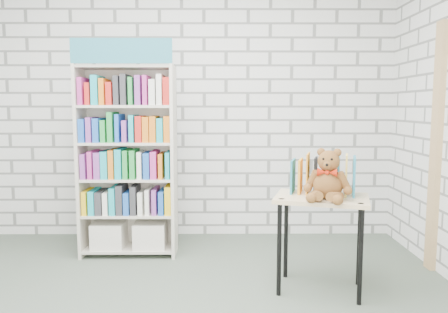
{
  "coord_description": "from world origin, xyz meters",
  "views": [
    {
      "loc": [
        0.41,
        -2.7,
        1.4
      ],
      "look_at": [
        0.44,
        0.95,
        0.98
      ],
      "focal_mm": 35.0,
      "sensor_mm": 36.0,
      "label": 1
    }
  ],
  "objects": [
    {
      "name": "room_shell",
      "position": [
        0.0,
        0.0,
        1.78
      ],
      "size": [
        4.52,
        4.02,
        2.81
      ],
      "color": "silver",
      "rests_on": "ground"
    },
    {
      "name": "bookshelf",
      "position": [
        -0.46,
        1.36,
        0.91
      ],
      "size": [
        0.89,
        0.35,
        1.99
      ],
      "color": "beige",
      "rests_on": "ground"
    },
    {
      "name": "display_table",
      "position": [
        1.17,
        0.51,
        0.63
      ],
      "size": [
        0.78,
        0.64,
        0.73
      ],
      "color": "#D5B280",
      "rests_on": "ground"
    },
    {
      "name": "table_books",
      "position": [
        1.2,
        0.62,
        0.87
      ],
      "size": [
        0.51,
        0.33,
        0.28
      ],
      "color": "teal",
      "rests_on": "display_table"
    },
    {
      "name": "teddy_bear",
      "position": [
        1.18,
        0.4,
        0.88
      ],
      "size": [
        0.35,
        0.34,
        0.37
      ],
      "color": "brown",
      "rests_on": "display_table"
    },
    {
      "name": "door_trim",
      "position": [
        2.23,
        0.95,
        1.05
      ],
      "size": [
        0.05,
        0.12,
        2.1
      ],
      "primitive_type": "cube",
      "color": "tan",
      "rests_on": "ground"
    }
  ]
}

